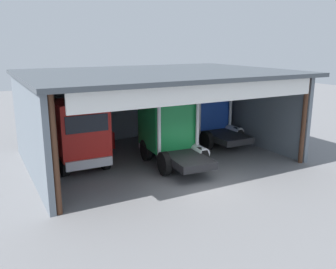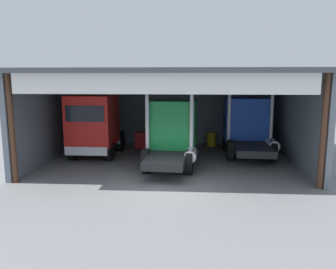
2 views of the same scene
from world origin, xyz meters
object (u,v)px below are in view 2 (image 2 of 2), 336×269
at_px(truck_blue_right_bay, 248,126).
at_px(truck_red_center_bay, 94,125).
at_px(truck_green_center_left_bay, 173,131).
at_px(tool_cart, 143,140).
at_px(oil_drum, 211,139).

bearing_deg(truck_blue_right_bay, truck_red_center_bay, -171.00).
distance_m(truck_green_center_left_bay, truck_blue_right_bay, 4.92).
bearing_deg(tool_cart, truck_blue_right_bay, -13.73).
bearing_deg(truck_blue_right_bay, oil_drum, 131.87).
xyz_separation_m(truck_green_center_left_bay, truck_blue_right_bay, (4.19, 2.58, -0.05)).
xyz_separation_m(truck_red_center_bay, tool_cart, (2.28, 2.71, -1.33)).
relative_size(truck_green_center_left_bay, tool_cart, 5.31).
bearing_deg(truck_blue_right_bay, tool_cart, 167.52).
relative_size(oil_drum, tool_cart, 0.90).
bearing_deg(truck_blue_right_bay, truck_green_center_left_bay, -147.09).
bearing_deg(oil_drum, truck_red_center_bay, -152.89).
bearing_deg(tool_cart, truck_green_center_left_bay, -62.78).
distance_m(truck_red_center_bay, oil_drum, 7.62).
xyz_separation_m(truck_blue_right_bay, oil_drum, (-1.92, 2.24, -1.25)).
xyz_separation_m(truck_red_center_bay, truck_green_center_left_bay, (4.40, -1.41, -0.08)).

